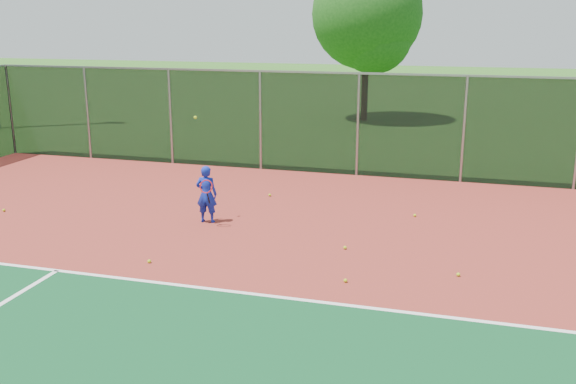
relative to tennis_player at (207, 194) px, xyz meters
name	(u,v)px	position (x,y,z in m)	size (l,w,h in m)	color
court_apron	(443,349)	(5.49, -4.52, -0.68)	(30.00, 20.00, 0.02)	maroon
fence_back	(464,128)	(5.49, 5.48, 0.88)	(30.00, 0.06, 3.03)	black
tennis_player	(207,194)	(0.00, 0.00, 0.00)	(0.59, 0.59, 2.42)	#1125A3
practice_ball_0	(270,195)	(0.71, 2.50, -0.63)	(0.07, 0.07, 0.07)	#ADCC17
practice_ball_1	(149,261)	(-0.07, -2.68, -0.63)	(0.07, 0.07, 0.07)	#ADCC17
practice_ball_3	(415,215)	(4.54, 1.71, -0.63)	(0.07, 0.07, 0.07)	#ADCC17
practice_ball_4	(458,275)	(5.62, -1.75, -0.63)	(0.07, 0.07, 0.07)	#ADCC17
practice_ball_5	(345,248)	(3.38, -0.91, -0.63)	(0.07, 0.07, 0.07)	#ADCC17
practice_ball_6	(4,210)	(-5.06, -0.58, -0.63)	(0.07, 0.07, 0.07)	#ADCC17
practice_ball_7	(345,281)	(3.71, -2.58, -0.63)	(0.07, 0.07, 0.07)	#ADCC17
tree_back_left	(369,19)	(1.01, 16.26, 3.83)	(4.90, 4.90, 7.19)	#382014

